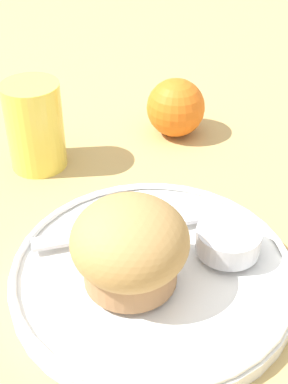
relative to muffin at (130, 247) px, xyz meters
The scene contains 8 objects.
ground_plane 0.06m from the muffin, 30.51° to the left, with size 3.00×3.00×0.00m, color tan.
plate 0.05m from the muffin, 22.98° to the left, with size 0.24×0.24×0.02m.
muffin is the anchor object (origin of this frame).
cream_ramekin 0.09m from the muffin, ahead, with size 0.05×0.05×0.02m.
berry_pair 0.08m from the muffin, 53.88° to the left, with size 0.02×0.01×0.01m.
butter_knife 0.07m from the muffin, 74.86° to the left, with size 0.18×0.02×0.00m.
orange_fruit 0.27m from the muffin, 63.14° to the left, with size 0.07×0.07×0.07m.
juice_glass 0.22m from the muffin, 101.85° to the left, with size 0.06×0.06×0.10m.
Camera 1 is at (-0.09, -0.30, 0.33)m, focal length 50.00 mm.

